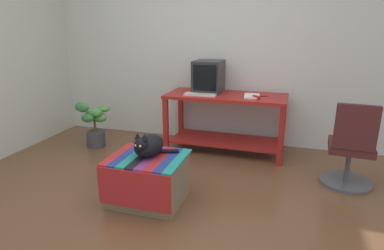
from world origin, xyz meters
name	(u,v)px	position (x,y,z in m)	size (l,w,h in m)	color
ground_plane	(162,209)	(0.00, 0.00, 0.00)	(14.00, 14.00, 0.00)	brown
back_wall	(215,48)	(0.00, 2.05, 1.30)	(8.00, 0.10, 2.60)	silver
desk	(226,113)	(0.26, 1.60, 0.52)	(1.53, 0.68, 0.76)	maroon
tv_monitor	(209,77)	(0.00, 1.70, 0.96)	(0.37, 0.42, 0.41)	#28282B
keyboard	(200,94)	(-0.04, 1.46, 0.77)	(0.40, 0.15, 0.02)	beige
book	(252,96)	(0.59, 1.55, 0.77)	(0.18, 0.27, 0.02)	white
ottoman_with_blanket	(148,179)	(-0.17, 0.11, 0.22)	(0.68, 0.60, 0.45)	#7A664C
cat	(148,145)	(-0.17, 0.13, 0.55)	(0.38, 0.38, 0.26)	black
potted_plant	(95,125)	(-1.47, 1.25, 0.31)	(0.44, 0.39, 0.62)	#3D3D42
office_chair	(351,151)	(1.66, 0.97, 0.39)	(0.52, 0.52, 0.89)	#4C4C51
stapler	(256,97)	(0.65, 1.44, 0.78)	(0.04, 0.11, 0.04)	#A31E1E
pen	(263,96)	(0.72, 1.60, 0.76)	(0.01, 0.01, 0.14)	black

